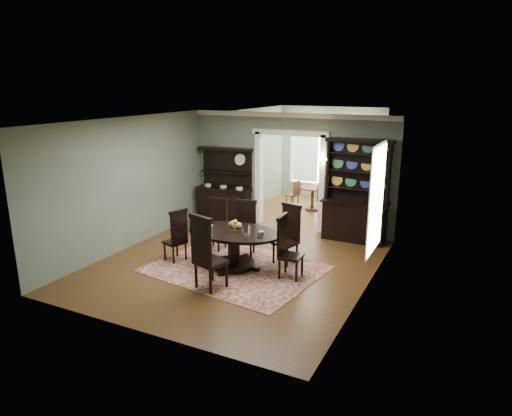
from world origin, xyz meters
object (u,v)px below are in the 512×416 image
at_px(sideboard, 225,195).
at_px(dining_table, 234,242).
at_px(welsh_dresser, 356,204).
at_px(parlor_table, 312,195).

bearing_deg(sideboard, dining_table, -62.67).
bearing_deg(dining_table, welsh_dresser, 55.66).
bearing_deg(welsh_dresser, dining_table, -121.37).
bearing_deg(sideboard, welsh_dresser, -6.30).
xyz_separation_m(welsh_dresser, parlor_table, (-1.84, 2.13, -0.44)).
distance_m(dining_table, sideboard, 3.43).
height_order(sideboard, parlor_table, sideboard).
relative_size(sideboard, welsh_dresser, 0.82).
height_order(dining_table, sideboard, sideboard).
bearing_deg(parlor_table, sideboard, -130.85).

